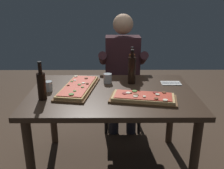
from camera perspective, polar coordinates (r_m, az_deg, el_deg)
name	(u,v)px	position (r m, az deg, el deg)	size (l,w,h in m)	color
ground_plane	(112,165)	(2.53, 0.01, -17.48)	(6.40, 6.40, 0.00)	#4C3828
dining_table	(112,102)	(2.21, 0.01, -3.99)	(1.40, 0.96, 0.74)	#3D2B1E
pizza_rectangular_front	(143,98)	(2.02, 6.97, -2.92)	(0.55, 0.32, 0.05)	brown
pizza_rectangular_left	(78,87)	(2.24, -7.56, -0.66)	(0.35, 0.64, 0.05)	brown
wine_bottle_dark	(132,70)	(2.35, 4.46, 3.33)	(0.07, 0.07, 0.32)	black
oil_bottle_amber	(42,85)	(2.06, -15.46, -0.13)	(0.07, 0.07, 0.31)	black
vinegar_bottle_green	(132,66)	(2.47, 4.42, 4.10)	(0.06, 0.06, 0.32)	#47230F
tumbler_near_camera	(48,86)	(2.25, -14.03, -0.36)	(0.07, 0.07, 0.09)	silver
tumbler_far_side	(108,79)	(2.38, -0.99, 1.27)	(0.08, 0.08, 0.09)	silver
napkin_cutlery_set	(171,83)	(2.43, 13.01, 0.28)	(0.18, 0.11, 0.01)	white
diner_chair	(122,86)	(3.06, 2.23, -0.30)	(0.44, 0.44, 0.87)	black
seated_diner	(123,68)	(2.87, 2.40, 3.70)	(0.53, 0.41, 1.33)	#23232D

